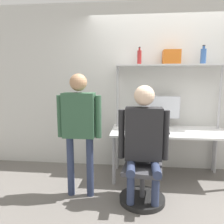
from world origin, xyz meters
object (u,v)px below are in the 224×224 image
at_px(person_standing, 79,120).
at_px(storage_box, 171,57).
at_px(office_chair, 143,179).
at_px(bottle_red, 139,57).
at_px(person_seated, 143,135).
at_px(bottle_blue, 203,56).
at_px(monitor, 161,110).
at_px(laptop, 147,128).
at_px(cell_phone, 167,133).

relative_size(person_standing, storage_box, 6.29).
xyz_separation_m(office_chair, bottle_red, (-0.05, 0.90, 1.55)).
relative_size(person_seated, bottle_blue, 5.18).
bearing_deg(person_standing, bottle_red, 49.80).
height_order(monitor, storage_box, storage_box).
xyz_separation_m(laptop, storage_box, (0.36, 0.36, 1.03)).
height_order(laptop, cell_phone, laptop).
relative_size(laptop, storage_box, 1.26).
bearing_deg(bottle_blue, laptop, -156.26).
height_order(office_chair, person_standing, person_standing).
bearing_deg(laptop, bottle_red, 108.59).
bearing_deg(person_seated, storage_box, 65.35).
bearing_deg(person_seated, cell_phone, 57.57).
bearing_deg(bottle_red, bottle_blue, -0.00).
xyz_separation_m(person_seated, storage_box, (0.43, 0.94, 0.98)).
bearing_deg(storage_box, bottle_red, 180.00).
height_order(bottle_red, bottle_blue, bottle_blue).
bearing_deg(person_standing, office_chair, -1.92).
bearing_deg(person_seated, bottle_blue, 46.39).
bearing_deg(storage_box, office_chair, -115.38).
bearing_deg(bottle_blue, person_seated, -133.61).
relative_size(office_chair, person_standing, 0.58).
bearing_deg(monitor, bottle_blue, 0.50).
height_order(bottle_blue, storage_box, bottle_blue).
distance_m(cell_phone, person_seated, 0.68).
xyz_separation_m(monitor, bottle_blue, (0.60, 0.01, 0.82)).
bearing_deg(laptop, person_seated, -97.20).
xyz_separation_m(monitor, person_standing, (-1.09, -0.87, -0.03)).
relative_size(cell_phone, storage_box, 0.60).
distance_m(person_standing, bottle_red, 1.42).
bearing_deg(bottle_blue, cell_phone, -145.02).
distance_m(monitor, cell_phone, 0.47).
relative_size(monitor, person_standing, 0.39).
bearing_deg(office_chair, storage_box, 64.62).
xyz_separation_m(cell_phone, person_standing, (-1.15, -0.50, 0.25)).
bearing_deg(cell_phone, person_seated, -122.43).
height_order(cell_phone, person_standing, person_standing).
bearing_deg(bottle_red, cell_phone, -42.68).
bearing_deg(cell_phone, bottle_blue, 34.98).
xyz_separation_m(bottle_red, storage_box, (0.48, -0.00, -0.01)).
height_order(bottle_red, storage_box, bottle_red).
bearing_deg(bottle_red, person_standing, -130.20).
distance_m(office_chair, storage_box, 1.84).
bearing_deg(cell_phone, person_standing, -156.52).
distance_m(office_chair, bottle_blue, 2.01).
bearing_deg(person_standing, monitor, 38.67).
relative_size(office_chair, person_seated, 0.63).
relative_size(monitor, office_chair, 0.67).
xyz_separation_m(person_standing, storage_box, (1.22, 0.88, 0.83)).
bearing_deg(bottle_red, storage_box, -0.00).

